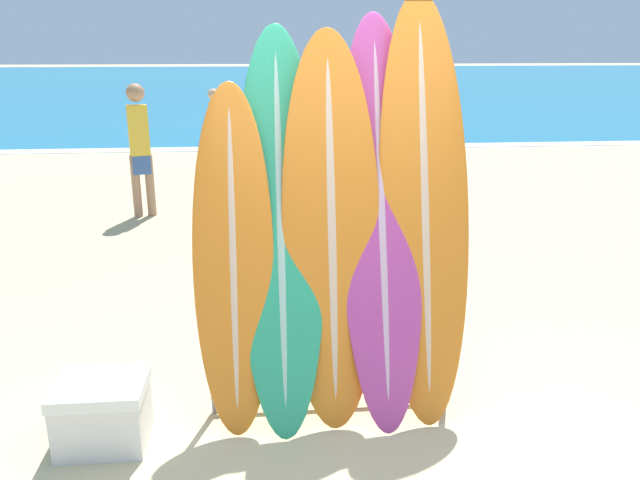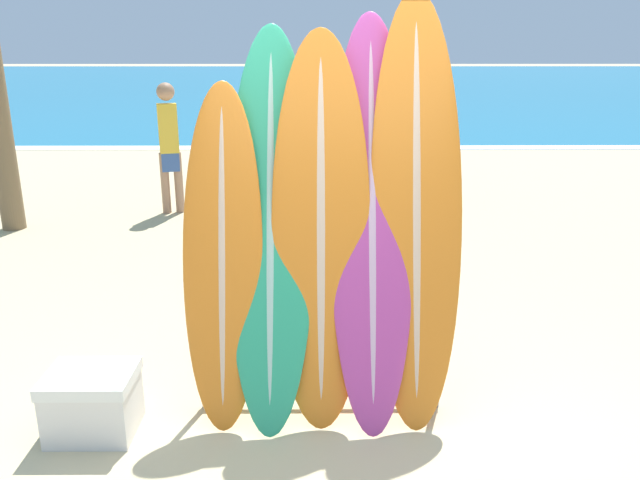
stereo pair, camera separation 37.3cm
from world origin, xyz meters
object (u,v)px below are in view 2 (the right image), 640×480
Objects in this scene: person_near_water at (396,123)px; person_mid_beach at (249,127)px; person_far_right at (439,141)px; surfboard_rack at (321,341)px; surfboard_slot_3 at (372,219)px; surfboard_slot_4 at (416,210)px; cooler_box at (93,402)px; surfboard_slot_0 at (223,256)px; person_far_left at (169,143)px; surfboard_slot_2 at (321,230)px; surfboard_slot_1 at (271,226)px.

person_near_water is 2.68m from person_mid_beach.
person_far_right reaches higher than person_mid_beach.
surfboard_rack is 0.62× the size of surfboard_slot_3.
surfboard_slot_4 is 5.00× the size of cooler_box.
surfboard_slot_3 is at bearing 12.98° from person_far_right.
surfboard_rack is at bearing 11.05° from cooler_box.
surfboard_slot_0 reaches higher than person_far_right.
person_far_left is (-1.44, 4.94, -0.06)m from surfboard_slot_0.
surfboard_slot_2 is at bearing 18.95° from person_mid_beach.
surfboard_slot_3 is 7.98m from person_near_water.
surfboard_slot_0 is 0.34m from surfboard_slot_1.
surfboard_slot_1 reaches higher than surfboard_rack.
surfboard_rack is 0.94× the size of person_near_water.
person_far_right is at bearing 75.32° from surfboard_slot_3.
surfboard_slot_4 is (1.17, 0.10, 0.26)m from surfboard_slot_0.
surfboard_slot_3 reaches higher than surfboard_rack.
surfboard_slot_1 reaches higher than person_near_water.
person_mid_beach is at bearing 89.12° from cooler_box.
person_far_left reaches higher than person_mid_beach.
surfboard_slot_1 is 0.62m from surfboard_slot_3.
surfboard_slot_3 reaches higher than person_far_left.
surfboard_slot_2 is at bearing 13.56° from cooler_box.
surfboard_slot_0 is 0.86× the size of surfboard_slot_1.
surfboard_slot_1 is at bearing 17.54° from surfboard_slot_0.
surfboard_rack is 1.42m from cooler_box.
person_near_water is at bearing -140.09° from person_far_right.
person_far_left is at bearing 112.53° from surfboard_slot_2.
cooler_box is at bearing 9.08° from person_mid_beach.
surfboard_slot_4 is 6.09m from person_far_right.
person_near_water is at bearing 75.73° from surfboard_slot_0.
surfboard_slot_2 is at bearing -125.46° from person_near_water.
person_mid_beach reaches higher than cooler_box.
person_mid_beach is 3.07m from person_far_left.
person_far_right is at bearing 72.69° from surfboard_slot_2.
surfboard_rack is 1.01m from surfboard_slot_4.
surfboard_slot_2 is at bearing -171.67° from surfboard_slot_3.
surfboard_slot_3 is 5.39m from person_far_left.
surfboard_slot_2 is 1.45× the size of person_near_water.
cooler_box is (-1.95, -0.38, -1.09)m from surfboard_slot_4.
surfboard_slot_3 reaches higher than person_far_right.
surfboard_rack is 8.14m from person_near_water.
surfboard_slot_1 is at bearing -179.57° from surfboard_slot_4.
surfboard_slot_2 is 0.32m from surfboard_slot_3.
person_far_left reaches higher than cooler_box.
surfboard_slot_2 is 6.27m from person_far_right.
person_far_right is (1.55, 5.94, -0.39)m from surfboard_slot_3.
surfboard_rack is 2.98× the size of cooler_box.
surfboard_slot_1 reaches higher than person_far_left.
surfboard_rack is 0.65× the size of surfboard_slot_2.
person_mid_beach is 0.85× the size of person_far_left.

